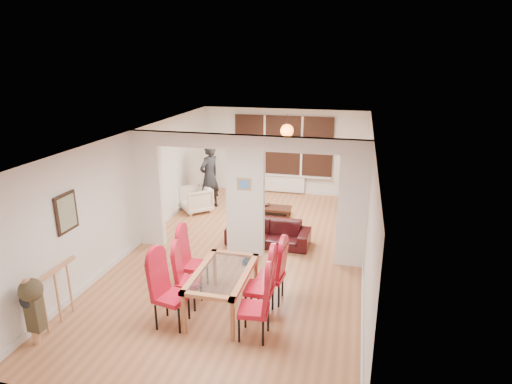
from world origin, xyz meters
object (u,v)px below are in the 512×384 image
at_px(dining_table, 223,291).
at_px(bottle, 263,203).
at_px(dining_chair_la, 171,292).
at_px(television, 346,201).
at_px(armchair, 196,199).
at_px(dining_chair_lb, 188,278).
at_px(coffee_table, 272,211).
at_px(sofa, 268,233).
at_px(person, 210,176).
at_px(dining_chair_lc, 194,261).
at_px(dining_chair_rb, 260,284).
at_px(bowl, 266,205).
at_px(dining_chair_ra, 254,304).
at_px(dining_chair_rc, 271,272).

height_order(dining_table, bottle, dining_table).
relative_size(dining_chair_la, television, 1.31).
bearing_deg(dining_table, armchair, 116.29).
height_order(dining_chair_lb, coffee_table, dining_chair_lb).
xyz_separation_m(dining_chair_lb, sofa, (0.81, 2.76, -0.25)).
bearing_deg(coffee_table, person, 174.83).
height_order(dining_chair_lc, dining_chair_rb, dining_chair_rb).
xyz_separation_m(sofa, person, (-2.10, 2.00, 0.65)).
xyz_separation_m(dining_chair_rb, bowl, (-0.91, 4.68, -0.31)).
relative_size(dining_chair_lb, sofa, 0.55).
bearing_deg(dining_chair_lb, coffee_table, 73.47).
height_order(dining_chair_la, coffee_table, dining_chair_la).
distance_m(dining_chair_la, person, 5.51).
height_order(dining_chair_rb, bottle, dining_chair_rb).
bearing_deg(person, dining_chair_ra, 49.12).
relative_size(dining_chair_lc, armchair, 1.47).
relative_size(dining_chair_lc, person, 0.60).
xyz_separation_m(dining_chair_rb, person, (-2.54, 4.76, 0.36)).
distance_m(dining_table, person, 5.19).
relative_size(dining_chair_lc, bowl, 5.48).
bearing_deg(dining_chair_lb, dining_table, -13.17).
xyz_separation_m(dining_table, dining_chair_la, (-0.66, -0.56, 0.22)).
height_order(dining_chair_rb, armchair, dining_chair_rb).
bearing_deg(television, dining_chair_lc, 128.47).
xyz_separation_m(dining_chair_rb, bottle, (-0.96, 4.51, -0.21)).
height_order(dining_chair_la, dining_chair_rb, dining_chair_la).
bearing_deg(dining_chair_rc, sofa, 108.75).
distance_m(sofa, armchair, 2.88).
height_order(dining_table, sofa, dining_table).
relative_size(dining_chair_ra, sofa, 0.60).
distance_m(television, bowl, 2.24).
distance_m(dining_chair_la, bottle, 5.12).
relative_size(dining_table, coffee_table, 1.58).
xyz_separation_m(dining_chair_lc, bowl, (0.44, 4.16, -0.30)).
xyz_separation_m(dining_chair_lc, armchair, (-1.47, 3.88, -0.21)).
distance_m(dining_chair_rb, coffee_table, 4.67).
bearing_deg(bowl, television, 20.69).
xyz_separation_m(coffee_table, bowl, (-0.19, 0.08, 0.14)).
relative_size(dining_chair_la, bottle, 4.44).
bearing_deg(dining_chair_lc, bowl, 84.32).
height_order(dining_table, person, person).
bearing_deg(sofa, dining_chair_lc, -110.73).
bearing_deg(dining_table, bowl, 93.48).
xyz_separation_m(armchair, bowl, (1.90, 0.28, -0.09)).
relative_size(dining_chair_lc, television, 1.24).
bearing_deg(dining_chair_la, dining_chair_lc, 105.35).
relative_size(dining_table, dining_chair_la, 1.34).
relative_size(dining_chair_la, coffee_table, 1.18).
distance_m(armchair, person, 0.74).
bearing_deg(dining_chair_lb, sofa, 63.71).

